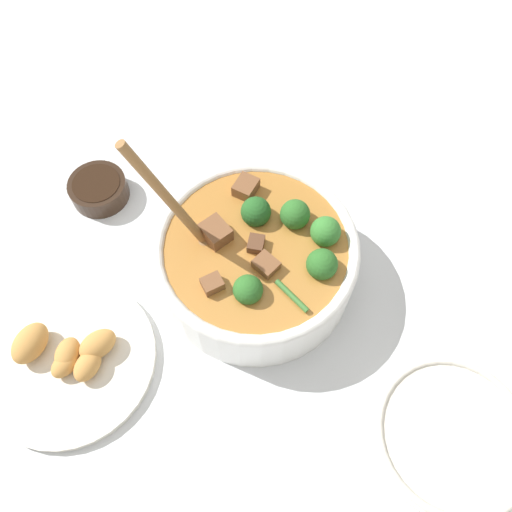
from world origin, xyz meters
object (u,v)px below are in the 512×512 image
Objects in this scene: food_plate at (68,358)px; empty_plate at (453,435)px; condiment_bowl at (99,189)px; stew_bowl at (257,258)px.

empty_plate is at bearing -92.61° from food_plate.
condiment_bowl is 0.60m from empty_plate.
condiment_bowl is 0.26m from food_plate.
empty_plate is 0.87× the size of food_plate.
food_plate is at bearing 125.50° from stew_bowl.
stew_bowl is at bearing 55.90° from empty_plate.
stew_bowl is 1.41× the size of empty_plate.
stew_bowl reaches higher than condiment_bowl.
empty_plate is at bearing -118.13° from condiment_bowl.
stew_bowl is at bearing -54.50° from food_plate.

